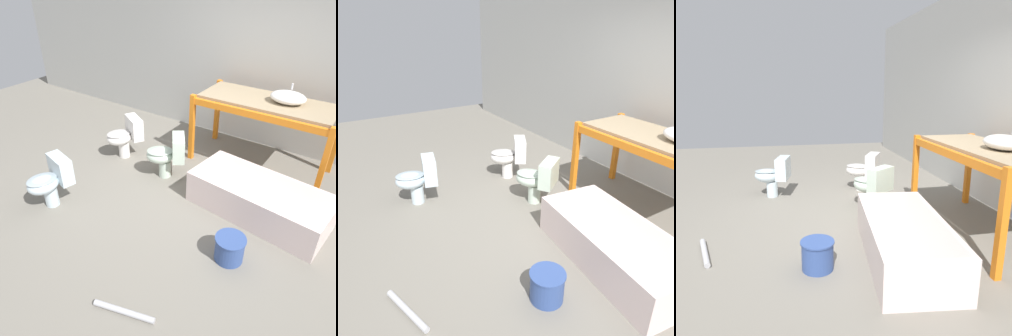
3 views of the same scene
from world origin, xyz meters
The scene contains 10 objects.
ground_plane centered at (0.00, 0.00, 0.00)m, with size 12.00×12.00×0.00m, color slate.
warehouse_wall_rear centered at (0.00, 2.04, 1.60)m, with size 10.80×0.08×3.20m.
shelving_rack centered at (0.44, 1.34, 0.89)m, with size 1.96×0.89×1.04m.
sink_basin centered at (0.70, 1.37, 1.12)m, with size 0.47×0.36×0.24m.
bathtub_main centered at (0.87, 0.25, 0.24)m, with size 1.73×0.93×0.43m.
toilet_near centered at (-1.38, 0.40, 0.36)m, with size 0.56×0.63×0.63m.
toilet_far centered at (-0.51, 0.29, 0.36)m, with size 0.63×0.59×0.63m.
toilet_extra centered at (-1.33, -1.05, 0.36)m, with size 0.46×0.60×0.63m.
bucket_white centered at (0.91, -0.63, 0.15)m, with size 0.32×0.32×0.28m.
loose_pipe centered at (0.43, -1.74, 0.03)m, with size 0.57×0.21×0.06m.
Camera 1 is at (1.76, -2.96, 2.65)m, focal length 35.00 mm.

